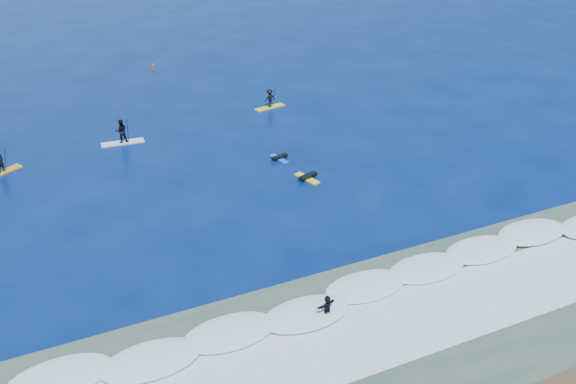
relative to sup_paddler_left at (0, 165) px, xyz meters
name	(u,v)px	position (x,y,z in m)	size (l,w,h in m)	color
ground	(276,210)	(16.06, -13.23, -0.65)	(160.00, 160.00, 0.00)	#031848
shallow_water	(392,342)	(16.06, -27.23, -0.65)	(90.00, 13.00, 0.01)	#394E40
breaking_wave	(351,295)	(16.06, -23.23, -0.65)	(40.00, 6.00, 0.30)	white
whitewater	(381,329)	(16.06, -26.23, -0.65)	(34.00, 5.00, 0.02)	silver
sup_paddler_left	(0,165)	(0.00, 0.00, 0.00)	(2.96, 2.10, 2.09)	gold
sup_paddler_center	(122,133)	(9.15, 1.61, 0.23)	(3.43, 1.17, 2.36)	white
sup_paddler_right	(270,100)	(22.97, 3.81, 0.14)	(2.98, 1.21, 2.03)	yellow
prone_paddler_near	(307,177)	(19.85, -10.19, -0.50)	(1.69, 2.22, 0.45)	yellow
prone_paddler_far	(279,158)	(19.35, -6.40, -0.52)	(1.47, 1.91, 0.39)	blue
wave_surfer	(327,308)	(13.94, -24.42, 0.10)	(1.86, 0.94, 1.30)	silver
marker_buoy	(153,67)	(16.15, 19.16, -0.33)	(0.31, 0.31, 0.73)	#D14712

